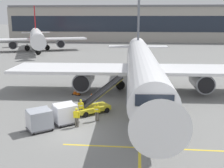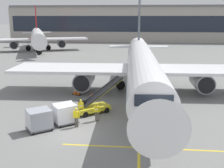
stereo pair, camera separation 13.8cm
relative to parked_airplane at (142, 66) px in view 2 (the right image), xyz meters
name	(u,v)px [view 2 (the right image)]	position (x,y,z in m)	size (l,w,h in m)	color
ground_plane	(71,134)	(-5.83, -13.96, -3.38)	(600.00, 600.00, 0.00)	slate
parked_airplane	(142,66)	(0.00, 0.00, 0.00)	(32.86, 42.41, 14.03)	white
belt_loader	(94,104)	(-4.73, -8.56, -2.46)	(4.77, 4.20, 3.38)	gold
baggage_cart_lead	(65,113)	(-6.88, -11.82, -2.38)	(2.64, 2.49, 1.91)	#515156
baggage_cart_second	(39,119)	(-8.63, -13.48, -2.38)	(2.64, 2.49, 1.91)	#515156
ground_crew_by_loader	(97,110)	(-4.14, -10.82, -2.38)	(0.57, 0.28, 1.74)	#514C42
ground_crew_by_carts	(67,114)	(-6.58, -12.09, -2.38)	(0.47, 0.42, 1.74)	black
ground_crew_marshaller	(76,116)	(-5.68, -12.46, -2.38)	(0.57, 0.28, 1.74)	#514C42
ground_crew_wingwalker	(81,107)	(-5.83, -9.91, -2.38)	(0.53, 0.38, 1.74)	#514C42
safety_cone_engine_keepout	(75,91)	(-8.18, -2.04, -3.00)	(0.69, 0.69, 0.77)	black
safety_cone_wingtip	(78,93)	(-7.71, -2.36, -3.06)	(0.57, 0.57, 0.65)	black
safety_cone_nose_mark	(92,96)	(-5.86, -3.68, -3.05)	(0.60, 0.60, 0.68)	black
apron_guidance_line_lead_in	(140,93)	(-0.23, -0.79, -3.37)	(0.20, 110.00, 0.01)	yellow
apron_guidance_line_stop_bar	(143,148)	(0.03, -15.96, -3.37)	(12.00, 0.20, 0.01)	yellow
terminal_building	(134,23)	(-3.02, 77.59, 3.22)	(93.61, 15.48, 13.29)	#A8A399
distant_airplane	(38,38)	(-28.50, 41.37, 0.26)	(27.11, 35.04, 12.54)	white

